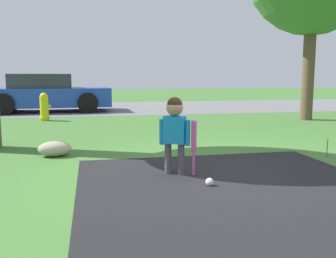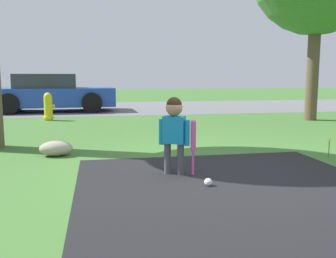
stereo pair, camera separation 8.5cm
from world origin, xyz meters
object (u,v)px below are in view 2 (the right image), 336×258
sports_ball (208,182)px  fire_hydrant (48,107)px  baseball_bat (193,139)px  child (174,125)px  parked_car (51,94)px

sports_ball → fire_hydrant: size_ratio=0.12×
baseball_bat → fire_hydrant: size_ratio=0.91×
child → sports_ball: 0.85m
child → fire_hydrant: size_ratio=1.26×
baseball_bat → sports_ball: 0.62m
sports_ball → child: bearing=115.5°
sports_ball → parked_car: 9.84m
child → baseball_bat: (0.22, -0.10, -0.17)m
fire_hydrant → parked_car: bearing=94.6°
parked_car → baseball_bat: bearing=-75.8°
sports_ball → parked_car: (-2.72, 9.44, 0.57)m
baseball_bat → sports_ball: bearing=-83.4°
child → parked_car: size_ratio=0.23×
baseball_bat → parked_car: size_ratio=0.17×
fire_hydrant → parked_car: 2.69m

